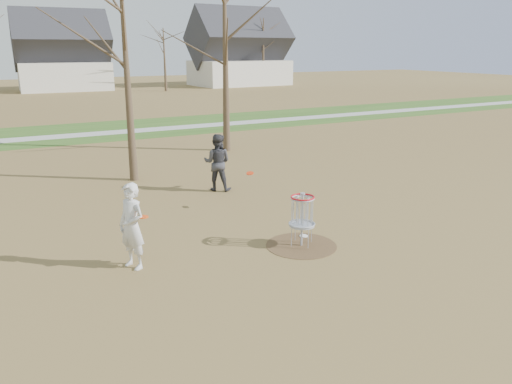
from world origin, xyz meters
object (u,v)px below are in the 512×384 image
at_px(player_standing, 132,226).
at_px(disc_golf_basket, 302,211).
at_px(player_throwing, 217,162).
at_px(disc_grounded, 304,236).

distance_m(player_standing, disc_golf_basket, 4.13).
bearing_deg(disc_golf_basket, player_throwing, 87.70).
bearing_deg(player_standing, disc_grounded, 61.45).
height_order(player_throwing, disc_grounded, player_throwing).
height_order(player_standing, player_throwing, player_throwing).
height_order(player_throwing, disc_golf_basket, player_throwing).
relative_size(player_standing, player_throwing, 0.99).
distance_m(disc_grounded, disc_golf_basket, 1.10).
distance_m(player_standing, player_throwing, 6.59).
bearing_deg(disc_golf_basket, disc_grounded, 51.20).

